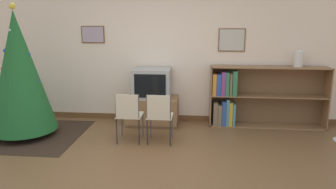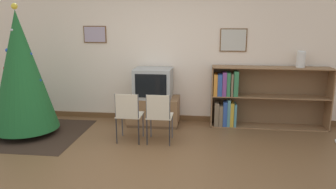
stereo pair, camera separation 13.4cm
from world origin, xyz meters
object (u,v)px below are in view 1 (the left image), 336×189
(folding_chair_right, at_px, (159,115))
(vase, at_px, (299,59))
(television, at_px, (152,83))
(christmas_tree, at_px, (19,72))
(tv_console, at_px, (152,111))
(folding_chair_left, at_px, (129,114))
(bookshelf, at_px, (247,97))

(folding_chair_right, height_order, vase, vase)
(television, distance_m, folding_chair_right, 1.02)
(vase, bearing_deg, folding_chair_right, -155.28)
(christmas_tree, distance_m, folding_chair_right, 2.43)
(tv_console, bearing_deg, television, -90.00)
(tv_console, bearing_deg, folding_chair_right, -75.37)
(vase, bearing_deg, folding_chair_left, -159.15)
(tv_console, height_order, folding_chair_right, folding_chair_right)
(bookshelf, relative_size, vase, 7.22)
(folding_chair_right, height_order, bookshelf, bookshelf)
(television, distance_m, folding_chair_left, 1.02)
(folding_chair_left, relative_size, bookshelf, 0.39)
(folding_chair_right, bearing_deg, bookshelf, 35.31)
(tv_console, distance_m, vase, 2.80)
(folding_chair_left, relative_size, vase, 2.83)
(television, xyz_separation_m, folding_chair_left, (-0.25, -0.94, -0.32))
(folding_chair_left, xyz_separation_m, folding_chair_right, (0.49, 0.00, 0.00))
(bookshelf, distance_m, vase, 1.13)
(christmas_tree, distance_m, bookshelf, 3.97)
(christmas_tree, xyz_separation_m, television, (2.09, 0.78, -0.30))
(christmas_tree, xyz_separation_m, vase, (4.71, 0.93, 0.16))
(tv_console, bearing_deg, vase, 3.16)
(television, bearing_deg, vase, 3.22)
(tv_console, relative_size, television, 1.39)
(tv_console, xyz_separation_m, vase, (2.61, 0.14, 1.00))
(tv_console, distance_m, folding_chair_left, 1.00)
(television, distance_m, bookshelf, 1.76)
(folding_chair_left, height_order, vase, vase)
(christmas_tree, relative_size, bookshelf, 1.05)
(television, height_order, folding_chair_right, television)
(television, relative_size, bookshelf, 0.33)
(christmas_tree, bearing_deg, folding_chair_left, -5.03)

